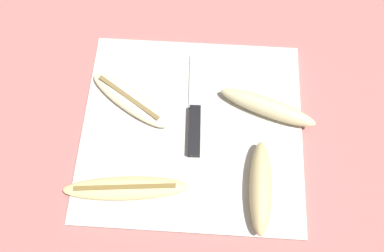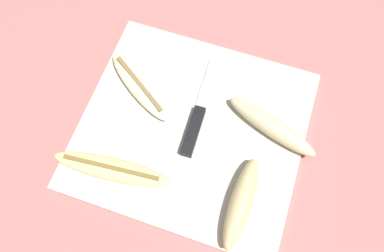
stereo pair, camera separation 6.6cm
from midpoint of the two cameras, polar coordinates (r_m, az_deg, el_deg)
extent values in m
plane|color=#B76B66|center=(0.68, -2.75, -1.04)|extent=(4.00, 4.00, 0.00)
cube|color=beige|center=(0.67, -2.78, -0.86)|extent=(0.39, 0.36, 0.01)
cube|color=black|center=(0.65, -2.45, -1.10)|extent=(0.02, 0.09, 0.02)
cube|color=#B7BABF|center=(0.70, -2.08, 6.46)|extent=(0.03, 0.11, 0.00)
ellipsoid|color=#DBC684|center=(0.62, 7.43, -9.61)|extent=(0.04, 0.16, 0.04)
ellipsoid|color=beige|center=(0.67, 8.75, 2.50)|extent=(0.18, 0.09, 0.03)
ellipsoid|color=#EDD689|center=(0.64, -12.99, -9.61)|extent=(0.21, 0.06, 0.02)
cube|color=olive|center=(0.63, -13.19, -9.40)|extent=(0.17, 0.02, 0.00)
ellipsoid|color=beige|center=(0.69, -12.19, 3.60)|extent=(0.17, 0.13, 0.02)
cube|color=olive|center=(0.68, -12.36, 3.99)|extent=(0.12, 0.08, 0.00)
camera|label=1|loc=(0.03, -92.88, -7.08)|focal=35.00mm
camera|label=2|loc=(0.03, 87.12, 7.08)|focal=35.00mm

